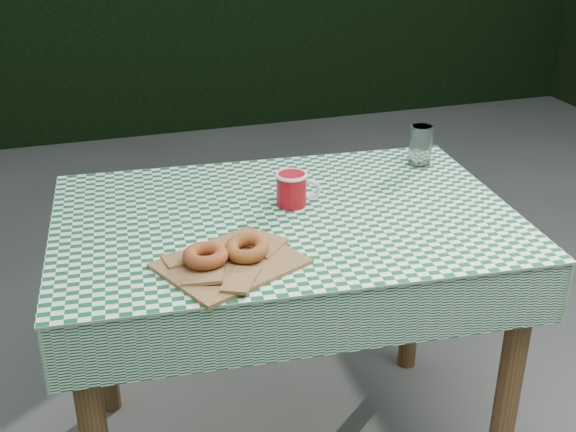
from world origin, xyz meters
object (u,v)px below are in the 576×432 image
object	(u,v)px
table	(286,343)
paper_bag	(231,263)
drinking_glass	(421,145)
coffee_mug	(291,189)

from	to	relation	value
table	paper_bag	size ratio (longest dim) A/B	3.97
drinking_glass	table	bearing A→B (deg)	-156.32
paper_bag	coffee_mug	size ratio (longest dim) A/B	1.84
table	paper_bag	xyz separation A→B (m)	(-0.19, -0.21, 0.39)
paper_bag	coffee_mug	distance (m)	0.34
paper_bag	coffee_mug	bearing A→B (deg)	49.82
paper_bag	drinking_glass	world-z (taller)	drinking_glass
table	coffee_mug	size ratio (longest dim) A/B	7.28
coffee_mug	drinking_glass	xyz separation A→B (m)	(0.43, 0.16, 0.02)
paper_bag	coffee_mug	xyz separation A→B (m)	(0.22, 0.26, 0.04)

